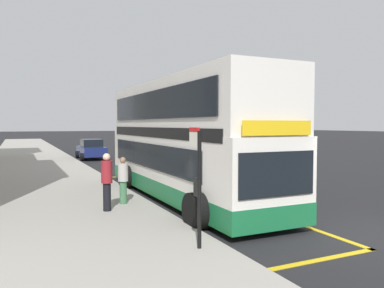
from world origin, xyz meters
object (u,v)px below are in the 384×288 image
at_px(pedestrian_further_back, 107,179).
at_px(parked_car_navy_distant, 164,145).
at_px(pedestrian_waiting_near_sign, 123,179).
at_px(double_decker_bus, 183,144).
at_px(bus_stop_sign, 198,177).
at_px(parked_car_navy_ahead, 91,149).

bearing_deg(pedestrian_further_back, parked_car_navy_distant, 65.16).
bearing_deg(pedestrian_further_back, pedestrian_waiting_near_sign, 48.46).
height_order(double_decker_bus, pedestrian_waiting_near_sign, double_decker_bus).
xyz_separation_m(bus_stop_sign, parked_car_navy_ahead, (1.97, 23.86, -0.88)).
height_order(pedestrian_waiting_near_sign, pedestrian_further_back, pedestrian_further_back).
bearing_deg(pedestrian_further_back, parked_car_navy_ahead, 81.29).
bearing_deg(bus_stop_sign, parked_car_navy_ahead, 85.29).
relative_size(bus_stop_sign, pedestrian_waiting_near_sign, 1.65).
distance_m(bus_stop_sign, parked_car_navy_ahead, 23.95).
bearing_deg(parked_car_navy_distant, double_decker_bus, -109.18).
bearing_deg(double_decker_bus, parked_car_navy_ahead, 90.68).
bearing_deg(pedestrian_waiting_near_sign, pedestrian_further_back, -131.54).
distance_m(parked_car_navy_distant, pedestrian_further_back, 24.81).
height_order(double_decker_bus, bus_stop_sign, double_decker_bus).
xyz_separation_m(double_decker_bus, pedestrian_waiting_near_sign, (-2.50, -0.65, -1.08)).
xyz_separation_m(double_decker_bus, bus_stop_sign, (-2.18, -5.75, -0.39)).
height_order(double_decker_bus, pedestrian_further_back, double_decker_bus).
relative_size(parked_car_navy_ahead, pedestrian_waiting_near_sign, 2.67).
bearing_deg(parked_car_navy_ahead, bus_stop_sign, 83.46).
relative_size(double_decker_bus, bus_stop_sign, 4.37).
distance_m(parked_car_navy_ahead, pedestrian_waiting_near_sign, 18.90).
bearing_deg(bus_stop_sign, double_decker_bus, 69.22).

